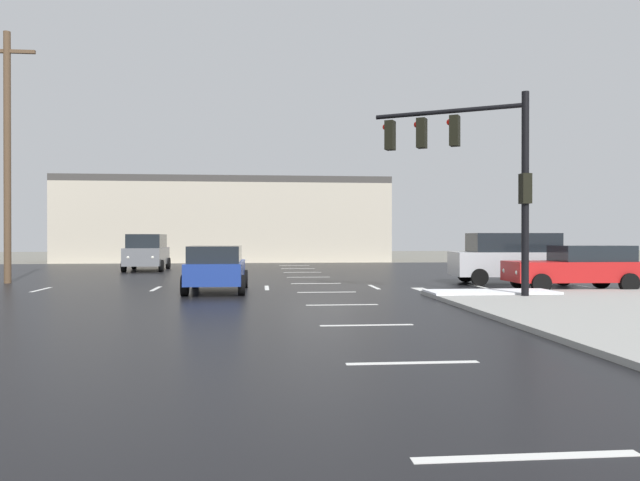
# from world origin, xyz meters

# --- Properties ---
(ground_plane) EXTENTS (120.00, 120.00, 0.00)m
(ground_plane) POSITION_xyz_m (0.00, 0.00, 0.00)
(ground_plane) COLOR slate
(road_asphalt) EXTENTS (44.00, 44.00, 0.02)m
(road_asphalt) POSITION_xyz_m (0.00, 0.00, 0.01)
(road_asphalt) COLOR black
(road_asphalt) RESTS_ON ground_plane
(snow_strip_curbside) EXTENTS (4.00, 1.60, 0.06)m
(snow_strip_curbside) POSITION_xyz_m (5.00, -4.00, 0.17)
(snow_strip_curbside) COLOR white
(snow_strip_curbside) RESTS_ON sidewalk_corner
(lane_markings) EXTENTS (36.15, 36.15, 0.01)m
(lane_markings) POSITION_xyz_m (1.20, -1.38, 0.02)
(lane_markings) COLOR silver
(lane_markings) RESTS_ON road_asphalt
(traffic_signal_mast) EXTENTS (4.23, 2.60, 6.10)m
(traffic_signal_mast) POSITION_xyz_m (4.31, -4.34, 4.32)
(traffic_signal_mast) COLOR black
(traffic_signal_mast) RESTS_ON sidewalk_corner
(strip_building_background) EXTENTS (24.92, 8.00, 6.43)m
(strip_building_background) POSITION_xyz_m (-4.85, 27.08, 3.22)
(strip_building_background) COLOR #BCB29E
(strip_building_background) RESTS_ON ground_plane
(suv_silver) EXTENTS (4.92, 2.39, 2.03)m
(suv_silver) POSITION_xyz_m (7.83, 1.08, 1.09)
(suv_silver) COLOR #B7BABF
(suv_silver) RESTS_ON road_asphalt
(sedan_red) EXTENTS (4.56, 2.08, 1.58)m
(sedan_red) POSITION_xyz_m (8.79, -2.24, 0.85)
(sedan_red) COLOR #B21919
(sedan_red) RESTS_ON road_asphalt
(sedan_blue) EXTENTS (2.05, 4.55, 1.58)m
(sedan_blue) POSITION_xyz_m (-3.73, -1.53, 0.85)
(sedan_blue) COLOR navy
(sedan_blue) RESTS_ON road_asphalt
(suv_grey) EXTENTS (2.29, 4.89, 2.03)m
(suv_grey) POSITION_xyz_m (-8.54, 12.73, 1.09)
(suv_grey) COLOR slate
(suv_grey) RESTS_ON road_asphalt
(utility_pole_far) EXTENTS (2.20, 0.28, 10.20)m
(utility_pole_far) POSITION_xyz_m (-12.43, 3.32, 5.32)
(utility_pole_far) COLOR brown
(utility_pole_far) RESTS_ON ground_plane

